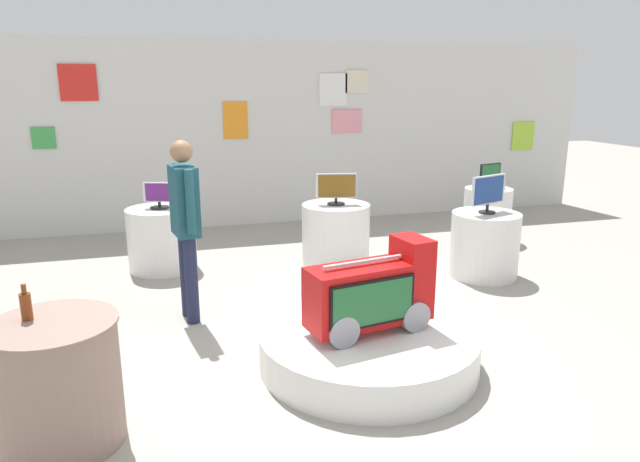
# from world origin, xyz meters

# --- Properties ---
(ground_plane) EXTENTS (30.00, 30.00, 0.00)m
(ground_plane) POSITION_xyz_m (0.00, 0.00, 0.00)
(ground_plane) COLOR #9E998E
(back_wall_display) EXTENTS (11.80, 0.13, 2.81)m
(back_wall_display) POSITION_xyz_m (0.00, 4.87, 1.41)
(back_wall_display) COLOR silver
(back_wall_display) RESTS_ON ground
(main_display_pedestal) EXTENTS (1.72, 1.72, 0.29)m
(main_display_pedestal) POSITION_xyz_m (0.22, -0.12, 0.14)
(main_display_pedestal) COLOR silver
(main_display_pedestal) RESTS_ON ground
(novelty_firetruck_tv) EXTENTS (1.04, 0.56, 0.71)m
(novelty_firetruck_tv) POSITION_xyz_m (0.24, -0.13, 0.58)
(novelty_firetruck_tv) COLOR gray
(novelty_firetruck_tv) RESTS_ON main_display_pedestal
(display_pedestal_left_rear) EXTENTS (0.80, 0.80, 0.75)m
(display_pedestal_left_rear) POSITION_xyz_m (-1.31, 2.84, 0.37)
(display_pedestal_left_rear) COLOR silver
(display_pedestal_left_rear) RESTS_ON ground
(tv_on_left_rear) EXTENTS (0.35, 0.22, 0.31)m
(tv_on_left_rear) POSITION_xyz_m (-1.31, 2.83, 0.90)
(tv_on_left_rear) COLOR black
(tv_on_left_rear) RESTS_ON display_pedestal_left_rear
(display_pedestal_center_rear) EXTENTS (0.83, 0.83, 0.75)m
(display_pedestal_center_rear) POSITION_xyz_m (0.76, 2.49, 0.37)
(display_pedestal_center_rear) COLOR silver
(display_pedestal_center_rear) RESTS_ON ground
(tv_on_center_rear) EXTENTS (0.49, 0.22, 0.38)m
(tv_on_center_rear) POSITION_xyz_m (0.76, 2.48, 0.95)
(tv_on_center_rear) COLOR black
(tv_on_center_rear) RESTS_ON display_pedestal_center_rear
(display_pedestal_right_rear) EXTENTS (0.66, 0.66, 0.75)m
(display_pedestal_right_rear) POSITION_xyz_m (3.15, 2.96, 0.37)
(display_pedestal_right_rear) COLOR silver
(display_pedestal_right_rear) RESTS_ON ground
(tv_on_right_rear) EXTENTS (0.36, 0.19, 0.35)m
(tv_on_right_rear) POSITION_xyz_m (3.15, 2.96, 0.94)
(tv_on_right_rear) COLOR black
(tv_on_right_rear) RESTS_ON display_pedestal_right_rear
(display_pedestal_far_right) EXTENTS (0.78, 0.78, 0.75)m
(display_pedestal_far_right) POSITION_xyz_m (2.27, 1.57, 0.37)
(display_pedestal_far_right) COLOR silver
(display_pedestal_far_right) RESTS_ON ground
(tv_on_far_right) EXTENTS (0.51, 0.21, 0.43)m
(tv_on_far_right) POSITION_xyz_m (2.26, 1.56, 0.99)
(tv_on_far_right) COLOR black
(tv_on_far_right) RESTS_ON display_pedestal_far_right
(side_table_round) EXTENTS (0.76, 0.76, 0.80)m
(side_table_round) POSITION_xyz_m (-1.96, -0.57, 0.41)
(side_table_round) COLOR gray
(side_table_round) RESTS_ON ground
(bottle_on_side_table) EXTENTS (0.07, 0.07, 0.22)m
(bottle_on_side_table) POSITION_xyz_m (-2.10, -0.49, 0.89)
(bottle_on_side_table) COLOR brown
(bottle_on_side_table) RESTS_ON side_table_round
(shopper_browsing_near_truck) EXTENTS (0.26, 0.55, 1.69)m
(shopper_browsing_near_truck) POSITION_xyz_m (-1.08, 1.20, 0.99)
(shopper_browsing_near_truck) COLOR #1E233F
(shopper_browsing_near_truck) RESTS_ON ground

